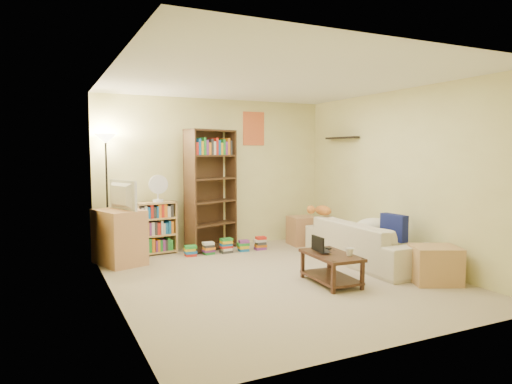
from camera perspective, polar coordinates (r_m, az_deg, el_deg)
room at (r=5.74m, az=2.71°, el=5.14°), size 4.50×4.54×2.52m
sofa at (r=6.84m, az=13.65°, el=-6.12°), size 2.12×0.89×0.61m
navy_pillow at (r=6.52m, az=16.85°, el=-4.26°), size 0.15×0.41×0.36m
cream_blanket at (r=6.94m, az=14.41°, el=-4.16°), size 0.56×0.40×0.24m
tabby_cat at (r=7.27m, az=8.12°, el=-2.28°), size 0.48×0.18×0.17m
coffee_table at (r=5.73m, az=9.37°, el=-8.99°), size 0.51×0.86×0.37m
laptop at (r=5.79m, az=8.76°, el=-7.27°), size 0.46×0.40×0.03m
laptop_screen at (r=5.71m, az=7.73°, el=-6.43°), size 0.03×0.28×0.19m
mug at (r=5.61m, az=11.61°, el=-7.35°), size 0.19×0.19×0.10m
tv_remote at (r=5.97m, az=8.74°, el=-6.93°), size 0.08×0.16×0.02m
tv_stand at (r=6.87m, az=-16.71°, el=-5.40°), size 0.73×0.86×0.79m
television at (r=6.79m, az=-16.84°, el=-0.37°), size 0.79×0.54×0.42m
tall_bookshelf at (r=7.52m, az=-5.65°, el=0.66°), size 0.94×0.59×1.97m
short_bookshelf at (r=7.38m, az=-12.46°, el=-4.43°), size 0.67×0.33×0.83m
desk_fan at (r=7.28m, az=-12.12°, el=0.58°), size 0.29×0.17×0.43m
floor_lamp at (r=7.16m, az=-18.24°, el=3.88°), size 0.32×0.32×1.88m
side_table at (r=8.02m, az=5.77°, el=-4.81°), size 0.47×0.47×0.49m
end_cabinet at (r=6.08m, az=21.46°, el=-8.46°), size 0.69×0.65×0.46m
book_stacks at (r=7.38m, az=-3.53°, el=-6.80°), size 1.39×0.19×0.23m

